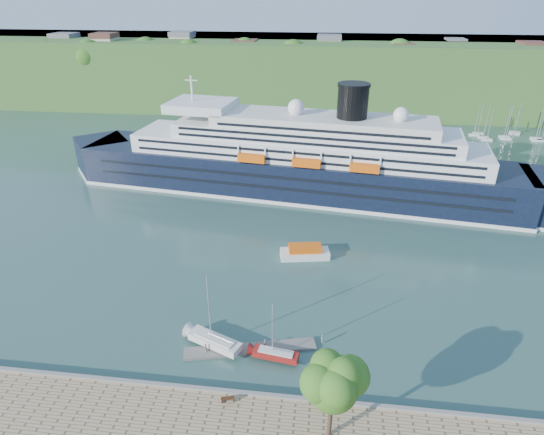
{
  "coord_description": "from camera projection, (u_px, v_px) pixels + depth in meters",
  "views": [
    {
      "loc": [
        10.84,
        -35.47,
        41.28
      ],
      "look_at": [
        2.79,
        30.0,
        7.63
      ],
      "focal_mm": 30.0,
      "sensor_mm": 36.0,
      "label": 1
    }
  ],
  "objects": [
    {
      "name": "quay_coping",
      "position": [
        214.0,
        390.0,
        50.61
      ],
      "size": [
        220.0,
        0.5,
        0.3
      ],
      "primitive_type": "cube",
      "color": "slate",
      "rests_on": "promenade"
    },
    {
      "name": "cruise_ship",
      "position": [
        295.0,
        139.0,
        96.74
      ],
      "size": [
        110.15,
        29.66,
        24.48
      ],
      "primitive_type": null,
      "rotation": [
        0.0,
        0.0,
        -0.13
      ],
      "color": "black",
      "rests_on": "ground"
    },
    {
      "name": "floating_pontoon",
      "position": [
        250.0,
        349.0,
        57.69
      ],
      "size": [
        16.75,
        5.98,
        0.37
      ],
      "primitive_type": null,
      "rotation": [
        0.0,
        0.0,
        0.24
      ],
      "color": "gray",
      "rests_on": "ground"
    },
    {
      "name": "promenade_tree",
      "position": [
        332.0,
        396.0,
        43.2
      ],
      "size": [
        6.69,
        6.69,
        11.09
      ],
      "primitive_type": null,
      "color": "#295E18",
      "rests_on": "promenade"
    },
    {
      "name": "ground",
      "position": [
        215.0,
        396.0,
        51.3
      ],
      "size": [
        400.0,
        400.0,
        0.0
      ],
      "primitive_type": "plane",
      "color": "#2D5047",
      "rests_on": "ground"
    },
    {
      "name": "sailboat_white_near",
      "position": [
        213.0,
        316.0,
        55.82
      ],
      "size": [
        8.17,
        5.12,
        10.25
      ],
      "primitive_type": null,
      "rotation": [
        0.0,
        0.0,
        -0.4
      ],
      "color": "silver",
      "rests_on": "ground"
    },
    {
      "name": "sailboat_red",
      "position": [
        276.0,
        334.0,
        54.47
      ],
      "size": [
        6.42,
        2.64,
        8.04
      ],
      "primitive_type": null,
      "rotation": [
        0.0,
        0.0,
        -0.15
      ],
      "color": "maroon",
      "rests_on": "ground"
    },
    {
      "name": "tender_launch",
      "position": [
        305.0,
        252.0,
        76.98
      ],
      "size": [
        8.76,
        4.34,
        2.32
      ],
      "primitive_type": null,
      "rotation": [
        0.0,
        0.0,
        0.18
      ],
      "color": "#E5580D",
      "rests_on": "ground"
    },
    {
      "name": "far_hillside",
      "position": [
        301.0,
        72.0,
        174.05
      ],
      "size": [
        400.0,
        50.0,
        24.0
      ],
      "primitive_type": "cube",
      "color": "#375E25",
      "rests_on": "ground"
    },
    {
      "name": "park_bench",
      "position": [
        228.0,
        398.0,
        49.19
      ],
      "size": [
        1.59,
        0.91,
        0.96
      ],
      "primitive_type": null,
      "rotation": [
        0.0,
        0.0,
        0.21
      ],
      "color": "#442513",
      "rests_on": "promenade"
    }
  ]
}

